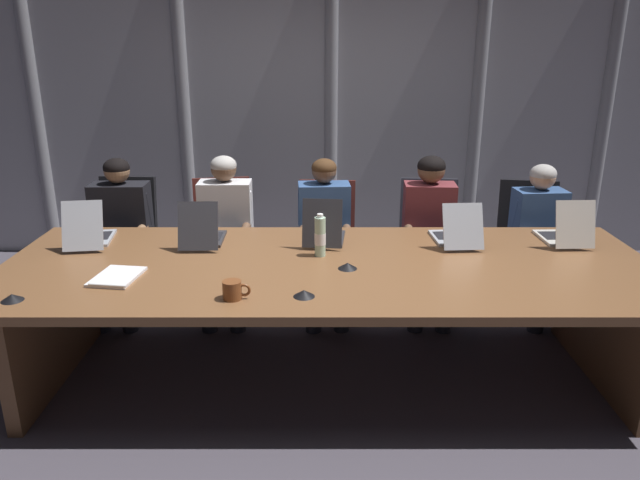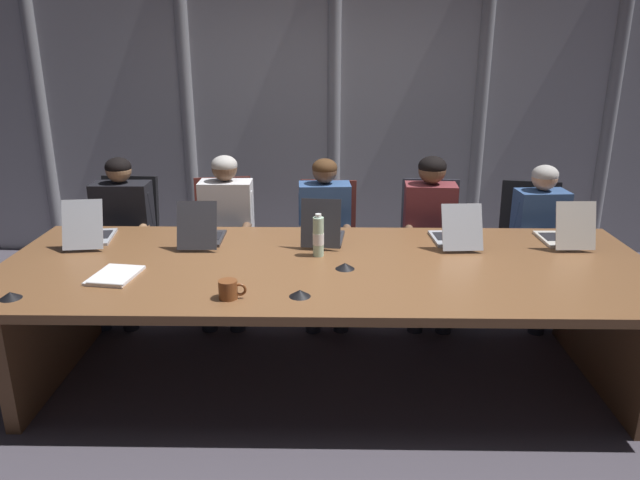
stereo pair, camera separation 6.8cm
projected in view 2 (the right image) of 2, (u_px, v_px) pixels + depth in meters
ground_plane at (326, 376)px, 3.67m from camera, size 13.08×13.08×0.00m
conference_table at (326, 287)px, 3.48m from camera, size 3.78×1.42×0.74m
curtain_backdrop at (328, 101)px, 5.47m from camera, size 6.54×0.17×2.89m
laptop_left_end at (90, 233)px, 3.79m from camera, size 0.30×0.47×0.31m
laptop_left_mid at (202, 234)px, 3.77m from camera, size 0.25×0.42×0.30m
laptop_center at (323, 234)px, 3.78m from camera, size 0.28×0.40×0.32m
laptop_right_mid at (455, 235)px, 3.77m from camera, size 0.27×0.44×0.28m
laptop_right_end at (565, 235)px, 3.76m from camera, size 0.25×0.40×0.30m
office_chair_left_end at (127, 259)px, 4.60m from camera, size 0.60×0.60×0.98m
office_chair_left_mid at (226, 260)px, 4.59m from camera, size 0.60×0.61×0.98m
office_chair_center at (326, 261)px, 4.57m from camera, size 0.60×0.60×0.96m
office_chair_right_mid at (428, 262)px, 4.56m from camera, size 0.60×0.60×0.97m
office_chair_right_end at (527, 263)px, 4.55m from camera, size 0.60×0.61×0.95m
person_left_end at (121, 228)px, 4.35m from camera, size 0.42×0.55×1.17m
person_left_mid at (226, 228)px, 4.34m from camera, size 0.39×0.55×1.19m
person_center at (325, 230)px, 4.33m from camera, size 0.40×0.56×1.17m
person_right_mid at (430, 228)px, 4.31m from camera, size 0.40×0.56×1.19m
person_right_end at (544, 234)px, 4.30m from camera, size 0.40×0.56×1.13m
water_bottle_primary at (318, 237)px, 3.53m from camera, size 0.07×0.07×0.26m
coffee_mug_near at (229, 289)px, 2.96m from camera, size 0.14×0.10×0.10m
conference_mic_left_side at (345, 266)px, 3.35m from camera, size 0.11×0.11×0.03m
conference_mic_middle at (10, 295)px, 2.96m from camera, size 0.11×0.11×0.03m
conference_mic_right_side at (300, 293)px, 2.99m from camera, size 0.11×0.11×0.03m
spiral_notepad at (115, 276)px, 3.24m from camera, size 0.26×0.33×0.03m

